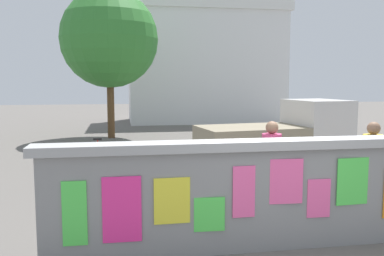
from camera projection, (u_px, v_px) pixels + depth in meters
ground at (186, 152)px, 13.63m from camera, size 60.00×60.00×0.00m
poster_wall at (278, 192)px, 5.72m from camera, size 6.52×0.42×1.51m
auto_rickshaw_truck at (281, 140)px, 10.01m from camera, size 3.78×2.00×1.85m
motorcycle at (127, 177)px, 7.97m from camera, size 1.88×0.64×0.87m
bicycle_near at (105, 162)px, 10.03m from camera, size 1.71×0.44×0.95m
person_walking at (271, 157)px, 7.21m from camera, size 0.48×0.48×1.62m
person_bystander at (372, 159)px, 7.09m from camera, size 0.42×0.42×1.62m
tree_roadside at (109, 39)px, 16.61m from camera, size 3.92×3.92×5.96m
building_background at (204, 64)px, 23.95m from camera, size 8.92×4.50×6.62m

